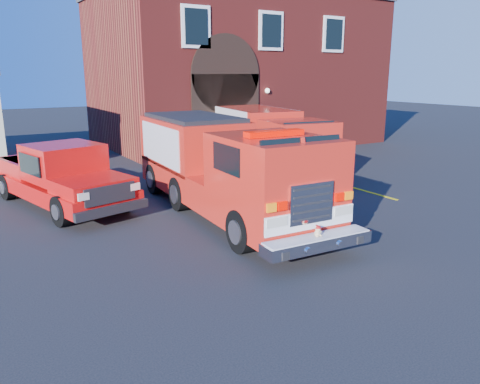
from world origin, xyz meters
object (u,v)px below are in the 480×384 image
fire_engine (223,166)px  fire_station (235,69)px  pickup_truck (61,177)px  secondary_truck (267,138)px

fire_engine → fire_station: bearing=57.7°
pickup_truck → secondary_truck: bearing=7.1°
fire_engine → pickup_truck: bearing=139.1°
pickup_truck → fire_engine: bearing=-40.9°
fire_station → secondary_truck: (-3.47, -8.36, -2.86)m
fire_engine → pickup_truck: 5.15m
pickup_truck → secondary_truck: secondary_truck is taller
fire_station → pickup_truck: fire_station is taller
secondary_truck → fire_engine: bearing=-136.2°
fire_station → pickup_truck: 15.56m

